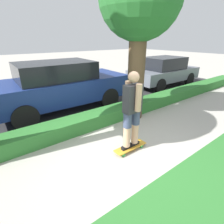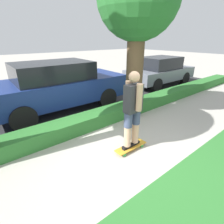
% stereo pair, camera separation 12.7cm
% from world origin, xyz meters
% --- Properties ---
extents(ground_plane, '(60.00, 60.00, 0.00)m').
position_xyz_m(ground_plane, '(0.00, 0.00, 0.00)').
color(ground_plane, '#ADA89E').
extents(street_asphalt, '(18.66, 5.00, 0.01)m').
position_xyz_m(street_asphalt, '(0.00, 4.20, 0.00)').
color(street_asphalt, '#2D2D30').
rests_on(street_asphalt, ground_plane).
extents(hedge_row, '(18.66, 0.60, 0.40)m').
position_xyz_m(hedge_row, '(0.00, 1.60, 0.20)').
color(hedge_row, '#2D702D').
rests_on(hedge_row, ground_plane).
extents(skateboard, '(0.84, 0.24, 0.10)m').
position_xyz_m(skateboard, '(0.15, -0.00, 0.08)').
color(skateboard, gold).
rests_on(skateboard, ground_plane).
extents(skater_person, '(0.51, 0.45, 1.76)m').
position_xyz_m(skater_person, '(0.15, -0.00, 1.03)').
color(skater_person, black).
rests_on(skater_person, skateboard).
extents(tree_mid, '(2.24, 2.24, 4.58)m').
position_xyz_m(tree_mid, '(1.56, 1.35, 3.33)').
color(tree_mid, brown).
rests_on(tree_mid, ground_plane).
extents(parked_car_middle, '(4.78, 2.01, 1.72)m').
position_xyz_m(parked_car_middle, '(-0.11, 3.45, 0.90)').
color(parked_car_middle, navy).
rests_on(parked_car_middle, ground_plane).
extents(parked_car_rear, '(4.10, 1.79, 1.52)m').
position_xyz_m(parked_car_rear, '(5.74, 3.46, 0.79)').
color(parked_car_rear, slate).
rests_on(parked_car_rear, ground_plane).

